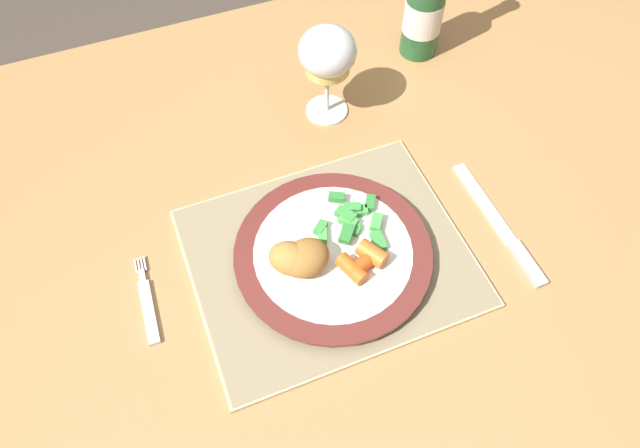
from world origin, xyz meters
name	(u,v)px	position (x,y,z in m)	size (l,w,h in m)	color
ground_plane	(318,380)	(0.00, 0.00, 0.00)	(6.00, 6.00, 0.00)	#4C4238
dining_table	(316,239)	(0.00, 0.00, 0.66)	(1.50, 0.95, 0.74)	#AD7F4C
placemat	(328,257)	(-0.01, -0.08, 0.74)	(0.36, 0.30, 0.01)	#CCB789
dinner_plate	(333,254)	(-0.01, -0.09, 0.76)	(0.26, 0.26, 0.02)	white
breaded_croquettes	(299,258)	(-0.06, -0.09, 0.79)	(0.09, 0.07, 0.04)	#A87033
green_beans_pile	(352,221)	(0.03, -0.06, 0.77)	(0.10, 0.11, 0.02)	#338438
glazed_carrots	(363,262)	(0.02, -0.12, 0.78)	(0.07, 0.05, 0.02)	orange
fork	(148,305)	(-0.25, -0.06, 0.74)	(0.02, 0.13, 0.01)	silver
table_knife	(505,232)	(0.23, -0.13, 0.74)	(0.02, 0.22, 0.01)	silver
wine_glass	(328,55)	(0.09, 0.17, 0.85)	(0.08, 0.08, 0.15)	silver
bottle	(426,2)	(0.29, 0.25, 0.84)	(0.06, 0.06, 0.27)	#23562D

